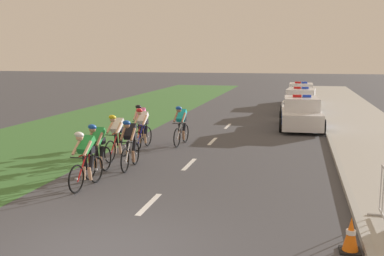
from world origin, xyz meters
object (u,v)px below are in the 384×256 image
at_px(cyclist_third, 130,143).
at_px(traffic_cone_near, 351,235).
at_px(cyclist_fourth, 117,136).
at_px(cyclist_fifth, 142,128).
at_px(police_car_nearest, 301,114).
at_px(cyclist_lead, 86,158).
at_px(cyclist_seventh, 141,123).
at_px(cyclist_sixth, 181,125).
at_px(police_car_second, 301,102).
at_px(police_car_third, 301,95).
at_px(cyclist_second, 97,148).

distance_m(cyclist_third, traffic_cone_near, 7.58).
bearing_deg(cyclist_fourth, traffic_cone_near, -40.66).
xyz_separation_m(cyclist_fourth, cyclist_fifth, (0.23, 1.89, 0.00)).
bearing_deg(police_car_nearest, cyclist_lead, -115.90).
relative_size(cyclist_fifth, cyclist_seventh, 1.00).
xyz_separation_m(cyclist_lead, cyclist_fifth, (-0.24, 5.11, 0.00)).
bearing_deg(cyclist_third, cyclist_seventh, 105.06).
relative_size(cyclist_sixth, cyclist_seventh, 1.00).
xyz_separation_m(cyclist_seventh, police_car_second, (6.16, 10.58, -0.11)).
distance_m(cyclist_third, cyclist_seventh, 4.18).
height_order(cyclist_fifth, traffic_cone_near, cyclist_fifth).
relative_size(cyclist_seventh, police_car_third, 0.39).
distance_m(cyclist_lead, traffic_cone_near, 6.81).
distance_m(cyclist_sixth, traffic_cone_near, 10.19).
xyz_separation_m(cyclist_third, traffic_cone_near, (5.89, -4.74, -0.48)).
xyz_separation_m(cyclist_lead, cyclist_fourth, (-0.46, 3.22, 0.00)).
xyz_separation_m(cyclist_second, cyclist_seventh, (-0.46, 4.97, 0.00)).
height_order(cyclist_third, police_car_second, police_car_second).
xyz_separation_m(cyclist_third, police_car_nearest, (5.08, 9.09, -0.11)).
distance_m(cyclist_third, police_car_nearest, 10.41).
distance_m(cyclist_lead, police_car_nearest, 12.51).
bearing_deg(cyclist_fifth, traffic_cone_near, -49.68).
xyz_separation_m(cyclist_seventh, traffic_cone_near, (6.98, -8.78, -0.48)).
distance_m(cyclist_third, police_car_third, 20.48).
xyz_separation_m(cyclist_fifth, cyclist_seventh, (-0.46, 1.10, 0.00)).
bearing_deg(traffic_cone_near, police_car_second, 92.42).
height_order(cyclist_second, cyclist_fourth, same).
bearing_deg(cyclist_seventh, cyclist_sixth, -3.41).
distance_m(cyclist_second, cyclist_third, 1.13).
bearing_deg(police_car_second, cyclist_sixth, -112.80).
bearing_deg(cyclist_fourth, cyclist_fifth, 83.14).
bearing_deg(cyclist_fourth, cyclist_sixth, 63.56).
distance_m(cyclist_second, cyclist_seventh, 4.99).
bearing_deg(cyclist_second, traffic_cone_near, -30.28).
relative_size(cyclist_lead, cyclist_fifth, 1.00).
distance_m(cyclist_lead, cyclist_fifth, 5.11).
distance_m(cyclist_third, cyclist_sixth, 3.98).
distance_m(cyclist_sixth, police_car_nearest, 6.84).
distance_m(cyclist_sixth, police_car_third, 16.52).
bearing_deg(cyclist_third, police_car_nearest, 60.81).
relative_size(cyclist_third, cyclist_sixth, 1.00).
distance_m(cyclist_fifth, traffic_cone_near, 10.09).
distance_m(cyclist_seventh, police_car_third, 16.96).
height_order(cyclist_fourth, traffic_cone_near, cyclist_fourth).
relative_size(cyclist_sixth, traffic_cone_near, 2.69).
xyz_separation_m(cyclist_third, cyclist_seventh, (-1.09, 4.04, 0.00)).
relative_size(cyclist_second, cyclist_third, 1.00).
relative_size(cyclist_second, police_car_third, 0.39).
relative_size(cyclist_seventh, police_car_nearest, 0.39).
distance_m(cyclist_lead, police_car_second, 17.66).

